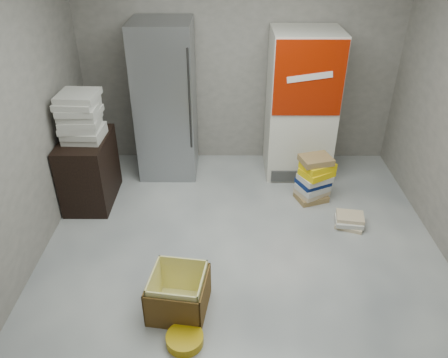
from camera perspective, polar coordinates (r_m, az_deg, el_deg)
ground at (r=4.12m, az=2.59°, el=-13.69°), size 5.00×5.00×0.00m
room_shell at (r=3.11m, az=3.39°, el=10.35°), size 4.04×5.04×2.82m
steel_fridge at (r=5.45m, az=-7.59°, el=10.05°), size 0.70×0.72×1.90m
coke_cooler at (r=5.49m, az=10.02°, el=9.49°), size 0.80×0.73×1.80m
wood_shelf at (r=5.22m, az=-17.19°, el=1.13°), size 0.50×0.80×0.80m
supply_box_stack at (r=4.93m, az=-18.25°, el=7.73°), size 0.45×0.45×0.52m
phonebook_stack_main at (r=5.14m, az=11.72°, el=0.02°), size 0.45×0.44×0.58m
phonebook_stack_side at (r=4.93m, az=16.07°, el=-5.28°), size 0.35×0.32×0.13m
cardboard_box at (r=3.83m, az=-5.95°, el=-14.84°), size 0.54×0.54×0.38m
bucket_lid at (r=3.68m, az=-5.15°, el=-20.11°), size 0.37×0.37×0.08m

